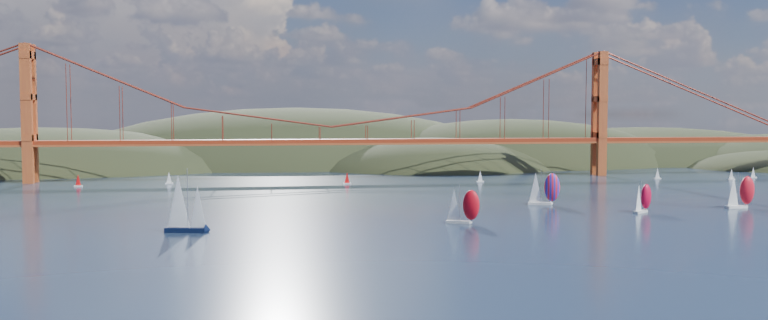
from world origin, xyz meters
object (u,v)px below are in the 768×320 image
Objects in this scene: racer_2 at (740,191)px; racer_rwb at (543,188)px; sloop_navy at (184,204)px; racer_0 at (462,205)px; racer_1 at (642,198)px.

racer_rwb is (-53.40, 16.75, 0.15)m from racer_2.
sloop_navy is 67.11m from racer_0.
racer_2 reaches higher than racer_0.
racer_2 is at bearing 19.86° from sloop_navy.
racer_2 is at bearing 34.12° from racer_0.
racer_0 is at bearing 15.05° from sloop_navy.
racer_0 is 89.36m from racer_2.
racer_rwb is (34.33, 33.73, 0.58)m from racer_0.
racer_2 is (87.73, 16.99, 0.43)m from racer_0.
racer_1 is 0.84× the size of racer_2.
racer_0 is at bearing -175.11° from racer_2.
racer_rwb is (-20.54, 21.34, 0.92)m from racer_1.
racer_2 is (154.74, 19.97, -1.56)m from sloop_navy.
sloop_navy is 1.54× the size of racer_0.
racer_2 reaches higher than racer_1.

